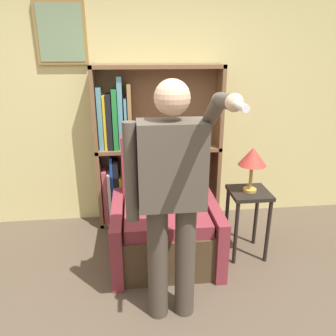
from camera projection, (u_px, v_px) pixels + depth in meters
name	position (u px, v px, depth m)	size (l,w,h in m)	color
wall_back	(143.00, 100.00, 3.60)	(8.00, 0.11, 2.80)	#DBCC84
bookcase	(142.00, 151.00, 3.64)	(1.37, 0.28, 1.79)	brown
armchair	(165.00, 222.00, 3.16)	(0.99, 0.90, 1.15)	#4C3823
person_standing	(172.00, 192.00, 2.20)	(0.60, 0.78, 1.77)	#473D33
side_table	(248.00, 206.00, 3.13)	(0.36, 0.36, 0.68)	black
table_lamp	(253.00, 158.00, 2.96)	(0.26, 0.26, 0.43)	gold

